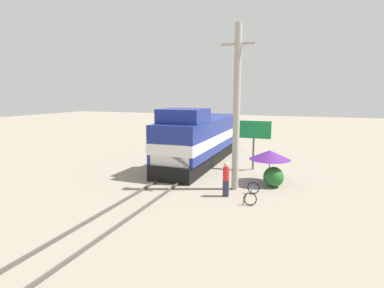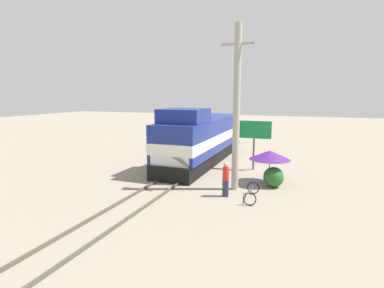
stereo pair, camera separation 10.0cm
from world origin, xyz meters
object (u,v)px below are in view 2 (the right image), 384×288
at_px(locomotive, 202,139).
at_px(vendor_umbrella, 270,155).
at_px(utility_pole, 236,108).
at_px(bicycle, 252,193).
at_px(person_bystander, 226,178).
at_px(billboard_sign, 254,133).

height_order(locomotive, vendor_umbrella, locomotive).
distance_m(utility_pole, bicycle, 4.60).
bearing_deg(person_bystander, billboard_sign, 86.49).
relative_size(vendor_umbrella, person_bystander, 1.34).
xyz_separation_m(vendor_umbrella, person_bystander, (-1.85, -3.18, -0.76)).
xyz_separation_m(vendor_umbrella, billboard_sign, (-1.46, 3.09, 0.90)).
xyz_separation_m(locomotive, vendor_umbrella, (5.69, -4.00, -0.11)).
bearing_deg(bicycle, billboard_sign, 94.68).
bearing_deg(billboard_sign, vendor_umbrella, -64.72).
relative_size(locomotive, billboard_sign, 3.78).
relative_size(utility_pole, billboard_sign, 2.58).
relative_size(billboard_sign, bicycle, 1.82).
xyz_separation_m(locomotive, bicycle, (5.20, -7.15, -1.53)).
distance_m(vendor_umbrella, person_bystander, 3.76).
bearing_deg(utility_pole, bicycle, -48.57).
height_order(utility_pole, billboard_sign, utility_pole).
height_order(vendor_umbrella, bicycle, vendor_umbrella).
bearing_deg(locomotive, utility_pole, -55.32).
xyz_separation_m(vendor_umbrella, bicycle, (-0.49, -3.15, -1.42)).
relative_size(utility_pole, person_bystander, 4.96).
bearing_deg(utility_pole, vendor_umbrella, 47.19).
relative_size(locomotive, utility_pole, 1.46).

